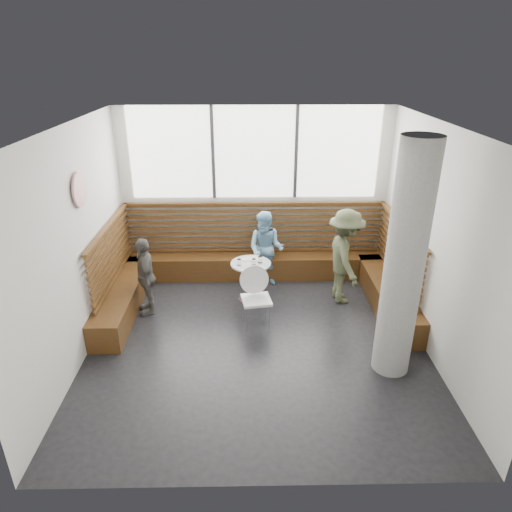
{
  "coord_description": "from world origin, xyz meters",
  "views": [
    {
      "loc": [
        -0.12,
        -5.77,
        4.06
      ],
      "look_at": [
        0.0,
        1.0,
        1.0
      ],
      "focal_mm": 32.0,
      "sensor_mm": 36.0,
      "label": 1
    }
  ],
  "objects_px": {
    "cafe_chair": "(256,292)",
    "adult_man": "(345,257)",
    "cafe_table": "(251,273)",
    "child_left": "(146,276)",
    "concrete_column": "(404,264)",
    "child_back": "(266,249)"
  },
  "relations": [
    {
      "from": "cafe_chair",
      "to": "cafe_table",
      "type": "bearing_deg",
      "value": 86.54
    },
    {
      "from": "concrete_column",
      "to": "cafe_table",
      "type": "relative_size",
      "value": 4.47
    },
    {
      "from": "cafe_table",
      "to": "adult_man",
      "type": "relative_size",
      "value": 0.43
    },
    {
      "from": "cafe_table",
      "to": "adult_man",
      "type": "height_order",
      "value": "adult_man"
    },
    {
      "from": "cafe_table",
      "to": "child_left",
      "type": "relative_size",
      "value": 0.54
    },
    {
      "from": "adult_man",
      "to": "concrete_column",
      "type": "bearing_deg",
      "value": -175.11
    },
    {
      "from": "concrete_column",
      "to": "child_back",
      "type": "distance_m",
      "value": 3.18
    },
    {
      "from": "cafe_chair",
      "to": "adult_man",
      "type": "height_order",
      "value": "adult_man"
    },
    {
      "from": "concrete_column",
      "to": "child_back",
      "type": "bearing_deg",
      "value": 122.76
    },
    {
      "from": "concrete_column",
      "to": "cafe_chair",
      "type": "distance_m",
      "value": 2.41
    },
    {
      "from": "child_back",
      "to": "child_left",
      "type": "bearing_deg",
      "value": -134.98
    },
    {
      "from": "concrete_column",
      "to": "child_back",
      "type": "relative_size",
      "value": 2.25
    },
    {
      "from": "concrete_column",
      "to": "cafe_table",
      "type": "bearing_deg",
      "value": 134.97
    },
    {
      "from": "child_left",
      "to": "child_back",
      "type": "bearing_deg",
      "value": 100.96
    },
    {
      "from": "cafe_table",
      "to": "child_back",
      "type": "relative_size",
      "value": 0.5
    },
    {
      "from": "cafe_table",
      "to": "concrete_column",
      "type": "bearing_deg",
      "value": -45.03
    },
    {
      "from": "cafe_table",
      "to": "adult_man",
      "type": "xyz_separation_m",
      "value": [
        1.61,
        -0.04,
        0.32
      ]
    },
    {
      "from": "cafe_table",
      "to": "adult_man",
      "type": "bearing_deg",
      "value": -1.34
    },
    {
      "from": "child_back",
      "to": "cafe_table",
      "type": "bearing_deg",
      "value": -95.61
    },
    {
      "from": "cafe_table",
      "to": "cafe_chair",
      "type": "height_order",
      "value": "cafe_chair"
    },
    {
      "from": "cafe_table",
      "to": "child_back",
      "type": "bearing_deg",
      "value": 65.55
    },
    {
      "from": "child_left",
      "to": "cafe_table",
      "type": "bearing_deg",
      "value": 86.7
    }
  ]
}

